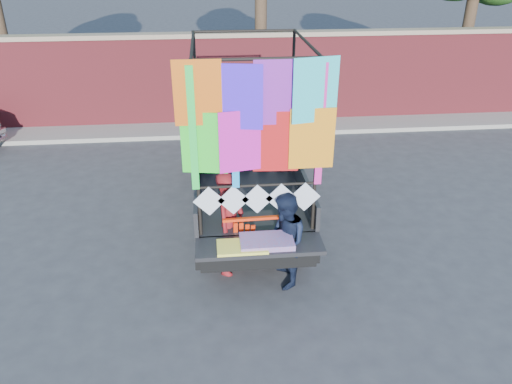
{
  "coord_description": "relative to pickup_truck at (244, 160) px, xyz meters",
  "views": [
    {
      "loc": [
        -0.66,
        -7.25,
        4.92
      ],
      "look_at": [
        0.03,
        -0.2,
        1.31
      ],
      "focal_mm": 35.0,
      "sensor_mm": 36.0,
      "label": 1
    }
  ],
  "objects": [
    {
      "name": "woman",
      "position": [
        -0.41,
        -2.47,
        -0.02
      ],
      "size": [
        0.68,
        0.76,
        1.75
      ],
      "primitive_type": "imported",
      "rotation": [
        0.0,
        0.0,
        1.07
      ],
      "color": "maroon",
      "rests_on": "ground"
    },
    {
      "name": "pickup_truck",
      "position": [
        0.0,
        0.0,
        0.0
      ],
      "size": [
        2.24,
        5.62,
        3.54
      ],
      "color": "black",
      "rests_on": "ground"
    },
    {
      "name": "ground",
      "position": [
        -0.0,
        -2.06,
        -0.89
      ],
      "size": [
        90.0,
        90.0,
        0.0
      ],
      "primitive_type": "plane",
      "color": "#38383A",
      "rests_on": "ground"
    },
    {
      "name": "brick_wall",
      "position": [
        -0.0,
        4.94,
        0.43
      ],
      "size": [
        30.0,
        0.45,
        2.61
      ],
      "color": "maroon",
      "rests_on": "ground"
    },
    {
      "name": "streamer_bundle",
      "position": [
        -0.12,
        -2.71,
        -0.03
      ],
      "size": [
        1.06,
        0.09,
        0.72
      ],
      "color": "red",
      "rests_on": "ground"
    },
    {
      "name": "man",
      "position": [
        0.41,
        -2.93,
        -0.11
      ],
      "size": [
        0.61,
        0.77,
        1.57
      ],
      "primitive_type": "imported",
      "rotation": [
        0.0,
        0.0,
        -1.55
      ],
      "color": "#131B31",
      "rests_on": "ground"
    },
    {
      "name": "curb",
      "position": [
        -0.0,
        4.24,
        -0.83
      ],
      "size": [
        30.0,
        1.2,
        0.12
      ],
      "primitive_type": "cube",
      "color": "gray",
      "rests_on": "ground"
    }
  ]
}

